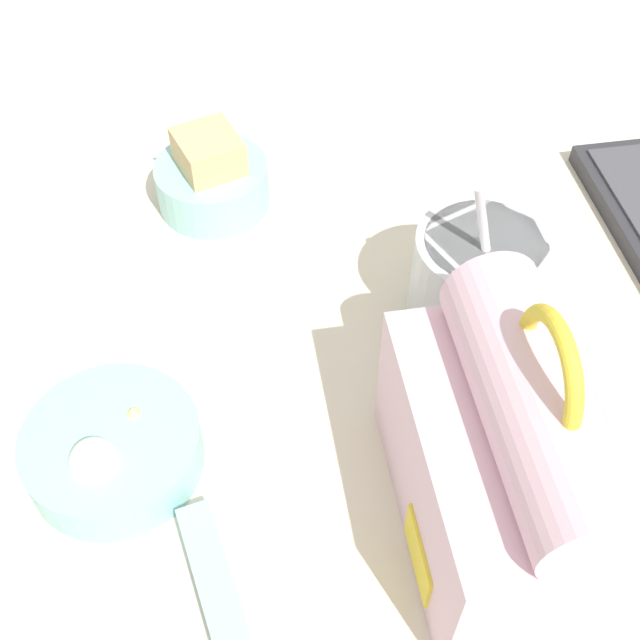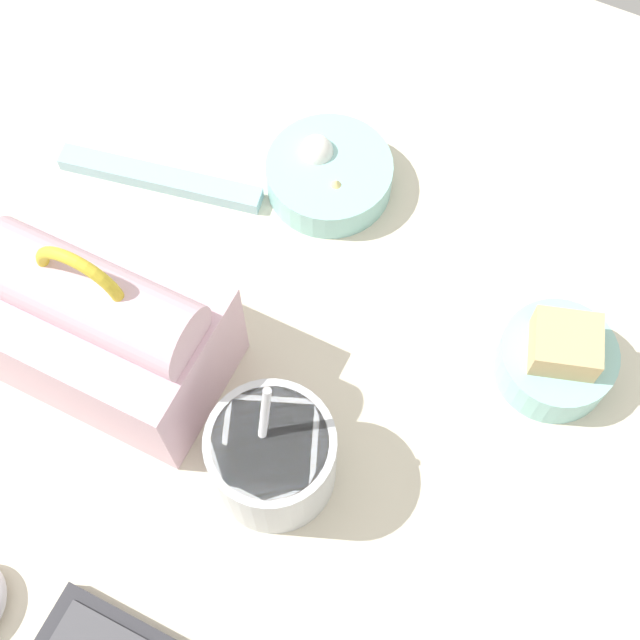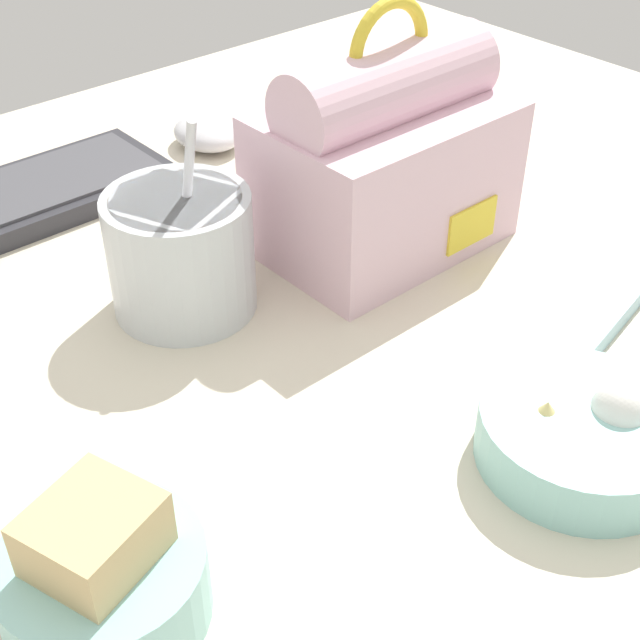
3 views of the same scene
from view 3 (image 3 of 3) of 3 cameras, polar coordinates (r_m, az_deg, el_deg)
The scene contains 8 objects.
desk_surface at distance 62.15cm, azimuth -3.38°, elevation -5.06°, with size 140.00×110.00×2.00cm.
keyboard at distance 85.05cm, azimuth -19.49°, elevation 6.96°, with size 30.27×11.86×2.10cm.
lunch_bag at distance 73.28cm, azimuth 4.13°, elevation 10.20°, with size 19.78×13.85×20.77cm.
soup_cup at distance 67.11cm, azimuth -8.89°, elevation 4.39°, with size 10.93×10.93×15.76cm.
bento_bowl_sandwich at distance 48.26cm, azimuth -13.72°, elevation -15.65°, with size 10.76×10.76×7.84cm.
bento_bowl_snacks at distance 57.49cm, azimuth 16.44°, elevation -6.98°, with size 13.00×13.00×5.44cm.
computer_mouse at distance 93.34cm, azimuth -7.18°, elevation 11.81°, with size 6.53×7.80×2.89cm.
chopstick_case at distance 72.20cm, azimuth 18.77°, elevation 1.31°, with size 21.80×6.62×1.60cm.
Camera 3 is at (-27.70, -37.21, 42.36)cm, focal length 50.00 mm.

